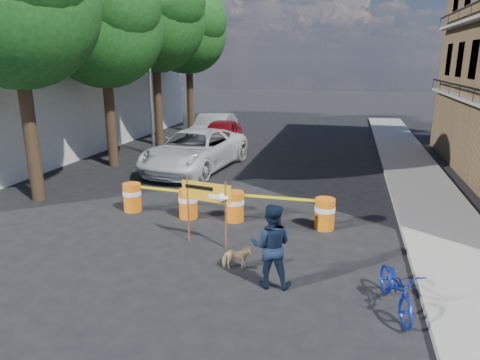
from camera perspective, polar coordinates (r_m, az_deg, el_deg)
The scene contains 19 objects.
ground at distance 11.44m, azimuth -4.21°, elevation -8.25°, with size 120.00×120.00×0.00m, color black.
sidewalk_east at distance 16.79m, azimuth 23.31°, elevation -1.37°, with size 2.40×40.00×0.15m, color gray.
white_building at distance 25.81m, azimuth -25.70°, elevation 10.57°, with size 8.00×22.00×6.00m, color silver.
tree_near at distance 15.70m, azimuth -27.84°, elevation 20.32°, with size 5.46×5.20×9.15m.
tree_mid_a at distance 19.73m, azimuth -17.66°, elevation 19.00°, with size 5.25×5.00×8.68m.
tree_mid_b at distance 24.21m, azimuth -11.27°, elevation 20.36°, with size 5.67×5.40×9.62m.
tree_far at distance 28.78m, azimuth -6.80°, elevation 18.76°, with size 5.04×4.80×8.84m.
streetlamp at distance 21.51m, azimuth -11.85°, elevation 14.70°, with size 1.25×0.18×8.00m.
barrel_far_left at distance 13.95m, azimuth -14.17°, elevation -2.16°, with size 0.58×0.58×0.90m.
barrel_mid_left at distance 13.03m, azimuth -6.92°, elevation -3.05°, with size 0.58×0.58×0.90m.
barrel_mid_right at distance 12.70m, azimuth -0.75°, elevation -3.44°, with size 0.58×0.58×0.90m.
barrel_far_right at distance 12.32m, azimuth 11.22°, elevation -4.36°, with size 0.58×0.58×0.90m.
detour_sign at distance 10.76m, azimuth -3.72°, elevation -2.41°, with size 1.37×0.39×1.78m.
pedestrian at distance 9.03m, azimuth 4.17°, elevation -8.73°, with size 0.89×0.69×1.82m, color black.
bicycle at distance 8.70m, azimuth 20.41°, elevation -10.71°, with size 0.64×0.96×1.82m, color #12259A.
dog at distance 9.91m, azimuth -0.43°, elevation -10.33°, with size 0.31×0.68×0.57m, color tan.
suv_white at distance 18.73m, azimuth -6.00°, elevation 3.98°, with size 2.85×6.17×1.72m, color white.
sedan_red at distance 22.80m, azimuth -2.55°, elevation 6.00°, with size 1.88×4.67×1.59m, color maroon.
sedan_silver at distance 24.76m, azimuth -3.50°, elevation 6.85°, with size 1.76×5.06×1.67m, color #BBBEC3.
Camera 1 is at (3.35, -9.91, 4.64)m, focal length 32.00 mm.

